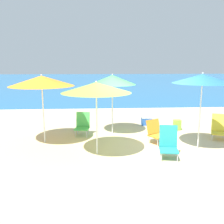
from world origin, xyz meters
The scene contains 12 objects.
ground_plane centered at (0.00, 0.00, 0.00)m, with size 60.00×60.00×0.00m, color #D1BA89.
sea_water centered at (0.00, 26.40, 0.00)m, with size 60.00×40.00×0.01m.
beach_umbrella_green centered at (-0.75, 1.59, 1.89)m, with size 1.61×1.61×2.09m.
beach_umbrella_blue centered at (1.64, -0.18, 2.03)m, with size 1.67×1.67×2.20m.
beach_umbrella_lime centered at (-1.31, -0.45, 1.83)m, with size 1.85×1.85×2.01m.
beach_umbrella_orange centered at (-2.95, 0.68, 1.93)m, with size 1.96×1.96×2.13m.
beach_chair_teal centered at (0.58, -0.78, 0.39)m, with size 0.56×0.63×0.83m.
beach_chair_yellow centered at (2.73, 0.73, 0.37)m, with size 0.71×0.78×0.79m.
beach_chair_orange centered at (0.53, 0.41, 0.36)m, with size 0.71×0.73×0.72m.
beach_chair_green centered at (-1.80, 1.41, 0.39)m, with size 0.53×0.56×0.79m.
backpack_lime centered at (1.69, 1.87, 0.18)m, with size 0.25×0.24×0.37m.
cooler_box centered at (0.70, 2.66, 0.19)m, with size 0.43×0.30×0.37m.
Camera 1 is at (-1.32, -6.98, 2.48)m, focal length 40.00 mm.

